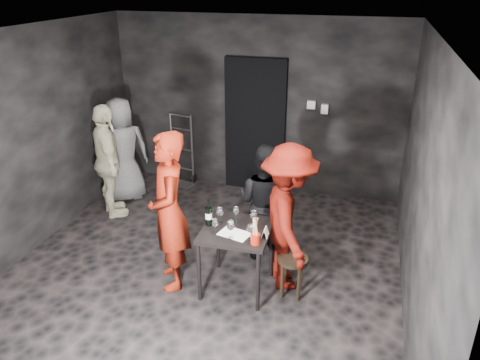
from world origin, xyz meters
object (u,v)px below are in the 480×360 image
(stool, at_px, (293,266))
(wine_bottle, at_px, (209,216))
(woman_black, at_px, (265,204))
(bystander_cream, at_px, (107,157))
(man_maroon, at_px, (289,211))
(server_red, at_px, (168,197))
(tasting_table, at_px, (237,237))
(bystander_grey, at_px, (122,147))
(breadstick_cup, at_px, (255,232))
(hand_truck, at_px, (182,171))

(stool, xyz_separation_m, wine_bottle, (-0.92, -0.04, 0.49))
(woman_black, distance_m, bystander_cream, 2.41)
(man_maroon, bearing_deg, woman_black, 16.09)
(stool, xyz_separation_m, server_red, (-1.34, -0.14, 0.70))
(tasting_table, xyz_separation_m, stool, (0.61, 0.04, -0.28))
(bystander_cream, distance_m, bystander_grey, 0.53)
(tasting_table, relative_size, server_red, 0.35)
(man_maroon, bearing_deg, bystander_grey, 40.98)
(woman_black, distance_m, bystander_grey, 2.61)
(breadstick_cup, bearing_deg, tasting_table, 139.33)
(tasting_table, distance_m, breadstick_cup, 0.42)
(server_red, height_order, breadstick_cup, server_red)
(hand_truck, bearing_deg, wine_bottle, -48.87)
(bystander_cream, relative_size, wine_bottle, 6.03)
(stool, height_order, bystander_cream, bystander_cream)
(hand_truck, relative_size, wine_bottle, 3.95)
(hand_truck, bearing_deg, man_maroon, -33.37)
(hand_truck, bearing_deg, bystander_cream, -100.02)
(tasting_table, xyz_separation_m, bystander_cream, (-2.22, 1.18, 0.24))
(bystander_grey, distance_m, wine_bottle, 2.60)
(bystander_cream, bearing_deg, server_red, -171.18)
(bystander_cream, bearing_deg, woman_black, -141.54)
(bystander_cream, bearing_deg, hand_truck, -63.26)
(server_red, bearing_deg, hand_truck, 171.27)
(bystander_cream, bearing_deg, tasting_table, -158.71)
(woman_black, bearing_deg, bystander_grey, -4.74)
(server_red, distance_m, wine_bottle, 0.47)
(server_red, height_order, bystander_grey, server_red)
(bystander_grey, bearing_deg, woman_black, 117.24)
(tasting_table, relative_size, bystander_cream, 0.42)
(man_maroon, distance_m, wine_bottle, 0.86)
(server_red, distance_m, bystander_grey, 2.38)
(server_red, bearing_deg, bystander_grey, -167.97)
(man_maroon, bearing_deg, server_red, 83.83)
(man_maroon, height_order, wine_bottle, man_maroon)
(bystander_grey, height_order, wine_bottle, bystander_grey)
(server_red, xyz_separation_m, bystander_cream, (-1.49, 1.27, -0.17))
(bystander_grey, bearing_deg, tasting_table, 102.44)
(man_maroon, bearing_deg, breadstick_cup, 130.80)
(man_maroon, distance_m, bystander_cream, 2.88)
(bystander_grey, bearing_deg, hand_truck, -168.40)
(wine_bottle, bearing_deg, server_red, -167.54)
(bystander_cream, bearing_deg, wine_bottle, -162.45)
(man_maroon, bearing_deg, bystander_cream, 49.72)
(tasting_table, bearing_deg, bystander_cream, 152.00)
(stool, relative_size, breadstick_cup, 1.55)
(bystander_grey, bearing_deg, breadstick_cup, 102.02)
(server_red, bearing_deg, wine_bottle, 73.69)
(server_red, bearing_deg, stool, 67.04)
(tasting_table, relative_size, stool, 1.60)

